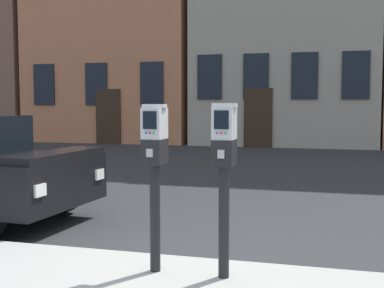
{
  "coord_description": "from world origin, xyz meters",
  "views": [
    {
      "loc": [
        1.4,
        -4.45,
        1.61
      ],
      "look_at": [
        0.21,
        -0.18,
        1.25
      ],
      "focal_mm": 48.45,
      "sensor_mm": 36.0,
      "label": 1
    }
  ],
  "objects": [
    {
      "name": "parking_meter_twin_adjacent",
      "position": [
        0.51,
        -0.28,
        1.15
      ],
      "size": [
        0.22,
        0.25,
        1.46
      ],
      "rotation": [
        0.0,
        0.0,
        -1.57
      ],
      "color": "black",
      "rests_on": "sidewalk_slab"
    },
    {
      "name": "ground_plane",
      "position": [
        0.0,
        0.0,
        0.0
      ],
      "size": [
        160.0,
        160.0,
        0.0
      ],
      "primitive_type": "plane",
      "color": "#28282B"
    },
    {
      "name": "parking_meter_near_kerb",
      "position": [
        -0.09,
        -0.28,
        1.14
      ],
      "size": [
        0.22,
        0.25,
        1.45
      ],
      "rotation": [
        0.0,
        0.0,
        -1.57
      ],
      "color": "black",
      "rests_on": "sidewalk_slab"
    }
  ]
}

